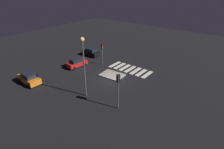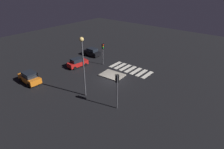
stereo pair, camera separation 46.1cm
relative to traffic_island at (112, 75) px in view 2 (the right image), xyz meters
name	(u,v)px [view 2 (the right image)]	position (x,y,z in m)	size (l,w,h in m)	color
ground_plane	(112,80)	(-0.99, 1.27, -0.09)	(80.00, 80.00, 0.00)	black
traffic_island	(112,75)	(0.00, 0.00, 0.00)	(3.98, 3.12, 0.18)	gray
car_red	(77,63)	(7.23, 1.24, 0.72)	(2.13, 3.91, 1.64)	red
car_orange	(30,77)	(8.30, 9.94, 0.81)	(4.26, 2.11, 1.83)	orange
car_black	(92,52)	(9.20, -4.47, 0.73)	(3.84, 1.83, 1.66)	black
traffic_light_east	(103,49)	(4.17, -2.44, 3.07)	(0.53, 0.54, 4.17)	#47474C
traffic_light_west	(117,83)	(-6.03, 6.47, 3.36)	(0.54, 0.54, 4.56)	#47474C
street_lamp	(83,58)	(-0.98, 7.02, 5.46)	(0.56, 0.56, 8.22)	#47474C
crosswalk_near	(131,69)	(-0.99, -3.96, -0.08)	(7.60, 3.20, 0.02)	silver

